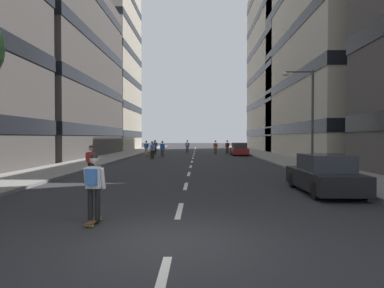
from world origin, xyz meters
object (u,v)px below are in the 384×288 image
(skater_0, at_px, (162,148))
(skater_6, at_px, (94,184))
(skater_7, at_px, (227,146))
(skater_5, at_px, (216,146))
(skater_4, at_px, (91,161))
(parked_car_near, at_px, (239,150))
(skater_8, at_px, (154,147))
(skater_1, at_px, (187,146))
(skater_9, at_px, (152,149))
(streetlamp_right, at_px, (307,108))
(parked_car_mid, at_px, (324,175))
(skater_3, at_px, (146,147))
(skater_2, at_px, (155,145))

(skater_0, relative_size, skater_6, 1.00)
(skater_7, bearing_deg, skater_5, -130.92)
(skater_4, relative_size, skater_6, 1.00)
(parked_car_near, height_order, skater_6, skater_6)
(skater_5, bearing_deg, skater_8, -172.29)
(skater_1, height_order, skater_4, same)
(skater_7, xyz_separation_m, skater_8, (-9.19, -2.92, -0.03))
(skater_0, distance_m, skater_7, 10.53)
(skater_9, bearing_deg, skater_7, 52.93)
(parked_car_near, xyz_separation_m, skater_9, (-9.46, -7.31, 0.32))
(streetlamp_right, relative_size, skater_4, 3.65)
(skater_0, height_order, skater_7, same)
(parked_car_mid, xyz_separation_m, skater_1, (-6.40, 32.77, 0.32))
(parked_car_mid, xyz_separation_m, skater_5, (-2.73, 29.15, 0.32))
(skater_4, height_order, skater_5, same)
(skater_7, bearing_deg, skater_0, -137.66)
(skater_3, xyz_separation_m, skater_6, (3.40, -30.66, 0.00))
(skater_7, bearing_deg, skater_6, -100.21)
(parked_car_near, relative_size, skater_5, 2.47)
(parked_car_near, relative_size, skater_0, 2.47)
(parked_car_near, bearing_deg, skater_4, -113.43)
(skater_2, xyz_separation_m, skater_5, (8.18, -4.96, 0.00))
(parked_car_near, distance_m, skater_2, 12.88)
(skater_6, bearing_deg, skater_4, 108.25)
(parked_car_near, bearing_deg, skater_3, -172.69)
(parked_car_near, xyz_separation_m, skater_6, (-7.55, -32.06, 0.32))
(skater_9, bearing_deg, skater_8, 95.75)
(parked_car_mid, distance_m, skater_9, 22.10)
(skater_0, height_order, skater_9, same)
(parked_car_near, bearing_deg, skater_8, 175.25)
(skater_4, xyz_separation_m, skater_9, (0.83, 16.44, 0.00))
(skater_1, distance_m, skater_3, 8.27)
(streetlamp_right, distance_m, skater_6, 17.66)
(skater_0, bearing_deg, skater_7, 42.34)
(skater_6, bearing_deg, skater_3, 96.33)
(parked_car_near, bearing_deg, skater_7, 106.08)
(skater_0, relative_size, skater_1, 1.00)
(skater_9, bearing_deg, skater_2, 95.87)
(skater_0, relative_size, skater_9, 1.00)
(skater_3, distance_m, skater_7, 11.14)
(skater_1, distance_m, skater_4, 29.50)
(parked_car_near, distance_m, skater_1, 8.44)
(skater_3, bearing_deg, skater_1, 56.62)
(parked_car_near, distance_m, skater_9, 11.96)
(skater_6, relative_size, skater_9, 1.00)
(streetlamp_right, relative_size, skater_7, 3.65)
(skater_4, distance_m, skater_7, 29.02)
(parked_car_mid, height_order, skater_5, skater_5)
(streetlamp_right, xyz_separation_m, skater_2, (-13.28, 24.61, -3.12))
(parked_car_mid, height_order, skater_6, skater_6)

